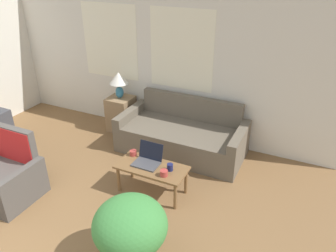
% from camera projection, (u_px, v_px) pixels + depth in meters
% --- Properties ---
extents(wall_back, '(6.50, 0.06, 2.60)m').
position_uv_depth(wall_back, '(149.00, 60.00, 5.63)').
color(wall_back, silver).
rests_on(wall_back, ground_plane).
extents(couch, '(2.03, 0.94, 0.84)m').
position_uv_depth(couch, '(183.00, 136.00, 5.39)').
color(couch, '#665B4C').
rests_on(couch, ground_plane).
extents(armchair, '(0.87, 0.72, 0.90)m').
position_uv_depth(armchair, '(6.00, 178.00, 4.37)').
color(armchair, '#514C47').
rests_on(armchair, ground_plane).
extents(side_table, '(0.43, 0.43, 0.64)m').
position_uv_depth(side_table, '(121.00, 114.00, 6.00)').
color(side_table, '#937551').
rests_on(side_table, ground_plane).
extents(table_lamp, '(0.33, 0.33, 0.48)m').
position_uv_depth(table_lamp, '(119.00, 80.00, 5.70)').
color(table_lamp, teal).
rests_on(table_lamp, side_table).
extents(coffee_table, '(0.95, 0.45, 0.42)m').
position_uv_depth(coffee_table, '(152.00, 170.00, 4.36)').
color(coffee_table, brown).
rests_on(coffee_table, ground_plane).
extents(laptop, '(0.35, 0.31, 0.26)m').
position_uv_depth(laptop, '(148.00, 159.00, 4.39)').
color(laptop, '#47474C').
rests_on(laptop, coffee_table).
extents(cup_navy, '(0.10, 0.10, 0.07)m').
position_uv_depth(cup_navy, '(133.00, 153.00, 4.57)').
color(cup_navy, '#B23D38').
rests_on(cup_navy, coffee_table).
extents(cup_yellow, '(0.08, 0.08, 0.09)m').
position_uv_depth(cup_yellow, '(170.00, 167.00, 4.24)').
color(cup_yellow, '#191E4C').
rests_on(cup_yellow, coffee_table).
extents(cup_white, '(0.10, 0.10, 0.08)m').
position_uv_depth(cup_white, '(164.00, 173.00, 4.14)').
color(cup_white, '#B23D38').
rests_on(cup_white, coffee_table).
extents(potted_plant, '(0.76, 0.76, 0.80)m').
position_uv_depth(potted_plant, '(130.00, 228.00, 3.28)').
color(potted_plant, '#BCB2A3').
rests_on(potted_plant, ground_plane).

